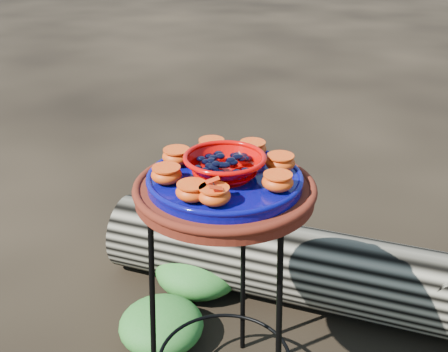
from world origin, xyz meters
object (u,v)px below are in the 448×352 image
(red_bowl, at_px, (225,166))
(cobalt_plate, at_px, (225,181))
(terracotta_saucer, at_px, (225,192))
(driftwood_log, at_px, (311,268))
(plant_stand, at_px, (225,305))

(red_bowl, bearing_deg, cobalt_plate, 0.00)
(terracotta_saucer, height_order, driftwood_log, terracotta_saucer)
(red_bowl, bearing_deg, plant_stand, 0.00)
(cobalt_plate, height_order, red_bowl, red_bowl)
(terracotta_saucer, height_order, red_bowl, red_bowl)
(plant_stand, xyz_separation_m, driftwood_log, (0.18, 0.55, -0.20))
(plant_stand, bearing_deg, driftwood_log, 71.74)
(driftwood_log, bearing_deg, plant_stand, -108.26)
(cobalt_plate, relative_size, red_bowl, 2.00)
(red_bowl, xyz_separation_m, driftwood_log, (0.18, 0.55, -0.64))
(plant_stand, relative_size, red_bowl, 3.51)
(terracotta_saucer, height_order, cobalt_plate, cobalt_plate)
(plant_stand, distance_m, terracotta_saucer, 0.37)
(plant_stand, height_order, red_bowl, red_bowl)
(plant_stand, distance_m, red_bowl, 0.44)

